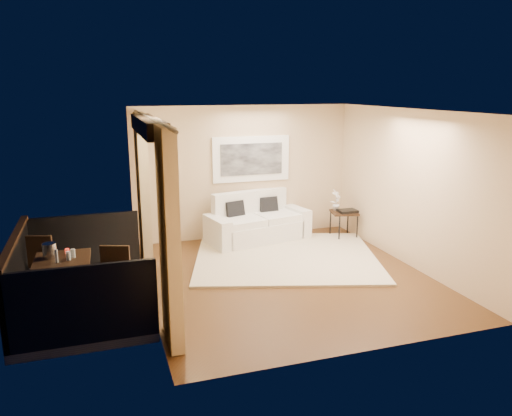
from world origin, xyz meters
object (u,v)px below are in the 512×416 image
balcony_chair_far (43,258)px  ice_bucket (50,251)px  side_table (344,214)px  orchid (336,200)px  bistro_table (63,264)px  balcony_chair_near (114,275)px  sofa (256,224)px

balcony_chair_far → ice_bucket: size_ratio=4.48×
side_table → ice_bucket: size_ratio=3.02×
orchid → balcony_chair_far: size_ratio=0.50×
bistro_table → balcony_chair_far: size_ratio=0.93×
balcony_chair_near → ice_bucket: size_ratio=4.70×
side_table → balcony_chair_near: balcony_chair_near is taller
ice_bucket → balcony_chair_far: bearing=101.1°
sofa → ice_bucket: (-3.68, -2.43, 0.59)m
sofa → bistro_table: 4.34m
side_table → balcony_chair_near: (-4.66, -2.20, 0.05)m
orchid → balcony_chair_near: 5.10m
side_table → bistro_table: bistro_table is taller
orchid → balcony_chair_near: bearing=-152.9°
balcony_chair_near → ice_bucket: (-0.80, 0.15, 0.39)m
orchid → ice_bucket: bearing=-157.8°
bistro_table → sofa: bearing=35.3°
orchid → balcony_chair_far: 5.66m
sofa → bistro_table: sofa is taller
sofa → ice_bucket: ice_bucket is taller
bistro_table → orchid: bearing=23.5°
sofa → ice_bucket: 4.45m
balcony_chair_far → balcony_chair_near: (0.99, -1.15, 0.03)m
sofa → ice_bucket: bearing=-158.6°
orchid → ice_bucket: 5.76m
bistro_table → ice_bucket: (-0.15, 0.07, 0.18)m
ice_bucket → orchid: bearing=22.2°
orchid → balcony_chair_near: size_ratio=0.48×
sofa → orchid: orchid is taller
side_table → bistro_table: size_ratio=0.72×
balcony_chair_far → sofa: bearing=-141.0°
balcony_chair_far → side_table: bearing=-150.7°
bistro_table → side_table: bearing=21.8°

